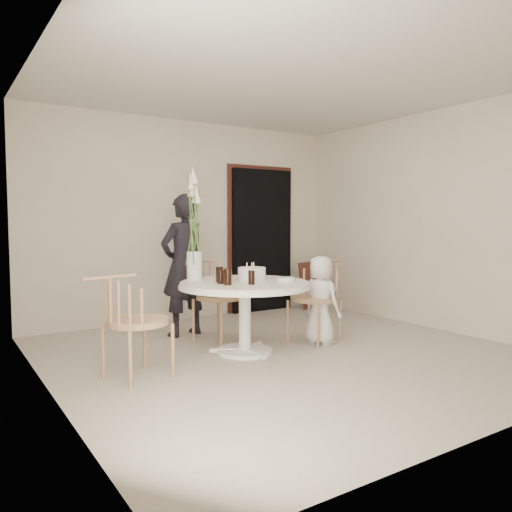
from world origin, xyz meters
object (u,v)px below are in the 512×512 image
girl (183,265)px  birthday_cake (252,274)px  boy (321,300)px  chair_left (124,312)px  flower_vase (194,233)px  table (245,293)px  chair_far (211,287)px  chair_right (321,289)px

girl → birthday_cake: girl is taller
girl → boy: (1.07, -1.20, -0.34)m
chair_left → flower_vase: size_ratio=0.77×
table → chair_left: chair_left is taller
chair_far → girl: (-0.20, 0.31, 0.24)m
table → girl: (-0.18, 1.07, 0.21)m
chair_far → girl: bearing=102.9°
table → flower_vase: bearing=129.9°
chair_right → flower_vase: bearing=-120.1°
table → boy: boy is taller
table → boy: size_ratio=1.38×
chair_far → boy: (0.88, -0.89, -0.10)m
birthday_cake → chair_right: bearing=-0.9°
chair_far → girl: size_ratio=0.55×
chair_far → boy: bearing=-64.6°
table → chair_right: chair_right is taller
boy → flower_vase: bearing=57.4°
birthday_cake → flower_vase: flower_vase is taller
chair_far → table: bearing=-110.6°
girl → boy: girl is taller
chair_far → girl: girl is taller
flower_vase → chair_far: bearing=42.0°
boy → flower_vase: flower_vase is taller
chair_right → girl: 1.62m
chair_far → birthday_cake: (0.09, -0.72, 0.21)m
flower_vase → chair_right: bearing=-16.4°
chair_right → chair_left: bearing=-97.8°
chair_left → boy: bearing=-101.0°
table → chair_far: bearing=88.6°
chair_left → girl: (1.14, 1.30, 0.24)m
table → boy: 0.91m
table → chair_far: size_ratio=1.47×
girl → birthday_cake: 1.08m
girl → boy: bearing=119.3°
table → birthday_cake: 0.21m
chair_far → chair_right: size_ratio=1.01×
flower_vase → boy: bearing=-23.9°
chair_left → table: bearing=-93.8°
chair_right → flower_vase: size_ratio=0.76×
chair_right → chair_left: (-2.34, -0.24, 0.01)m
chair_far → boy: boy is taller
boy → birthday_cake: 0.86m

